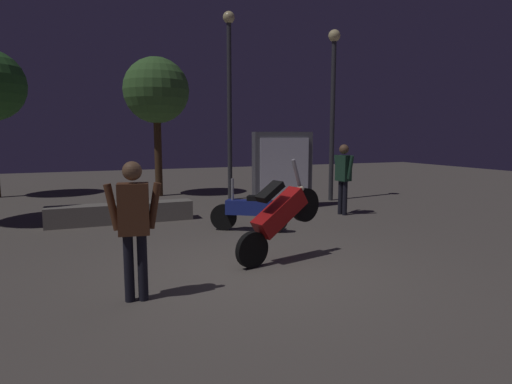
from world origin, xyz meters
name	(u,v)px	position (x,y,z in m)	size (l,w,h in m)	color
ground_plane	(262,271)	(0.00, 0.00, 0.00)	(40.00, 40.00, 0.00)	#605951
motorcycle_red_foreground	(279,216)	(0.44, 0.34, 0.74)	(1.63, 0.55, 1.63)	black
motorcycle_blue_parked_left	(249,211)	(0.77, 2.54, 0.44)	(1.44, 1.00, 1.11)	black
person_rider_beside	(343,173)	(3.66, 3.42, 1.07)	(0.30, 0.67, 1.78)	black
person_bystander_far	(134,219)	(-1.87, -0.49, 1.02)	(0.67, 0.29, 1.71)	black
streetlamp_near	(333,94)	(4.68, 5.61, 3.24)	(0.36, 0.36, 5.11)	#38383D
streetlamp_far	(229,84)	(1.85, 6.98, 3.55)	(0.36, 0.36, 5.69)	#38383D
tree_left_bg	(156,91)	(-0.10, 8.61, 3.42)	(2.11, 2.11, 4.51)	#4C331E
kiosk_billboard	(282,170)	(2.69, 4.97, 1.05)	(1.66, 0.80, 2.10)	#595960
planter_wall_low	(122,213)	(-1.64, 4.47, 0.23)	(3.24, 0.50, 0.45)	gray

